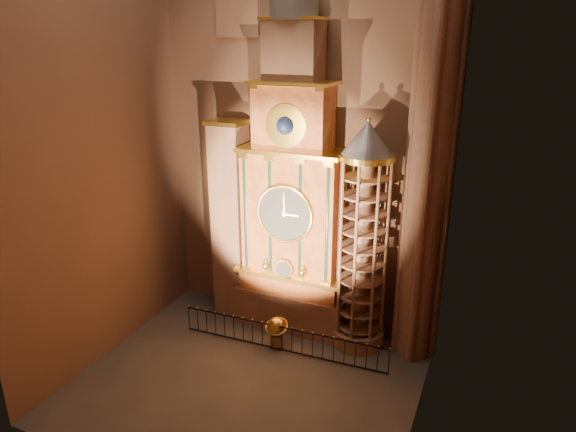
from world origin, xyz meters
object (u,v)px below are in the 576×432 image
at_px(astronomical_clock, 293,200).
at_px(stair_turret, 362,241).
at_px(celestial_globe, 276,330).
at_px(iron_railing, 282,339).
at_px(portrait_tower, 231,221).

xyz_separation_m(astronomical_clock, stair_turret, (3.50, -0.26, -1.41)).
bearing_deg(celestial_globe, stair_turret, 29.90).
relative_size(astronomical_clock, celestial_globe, 10.68).
distance_m(astronomical_clock, celestial_globe, 6.15).
bearing_deg(stair_turret, iron_railing, -143.71).
bearing_deg(portrait_tower, celestial_globe, -32.45).
bearing_deg(iron_railing, celestial_globe, 146.64).
xyz_separation_m(portrait_tower, celestial_globe, (3.51, -2.23, -4.21)).
height_order(astronomical_clock, stair_turret, astronomical_clock).
bearing_deg(astronomical_clock, iron_railing, -78.63).
relative_size(astronomical_clock, stair_turret, 1.55).
relative_size(astronomical_clock, portrait_tower, 1.64).
xyz_separation_m(celestial_globe, iron_railing, (0.39, -0.26, -0.24)).
distance_m(astronomical_clock, stair_turret, 3.78).
bearing_deg(celestial_globe, iron_railing, -33.36).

